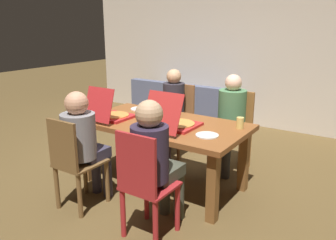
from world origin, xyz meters
TOP-DOWN VIEW (x-y plane):
  - ground_plane at (0.00, 0.00)m, footprint 20.00×20.00m
  - back_wall at (0.00, 2.90)m, footprint 7.01×0.12m
  - dining_table at (0.00, 0.00)m, footprint 1.83×0.98m
  - chair_0 at (0.44, 0.95)m, footprint 0.44×0.39m
  - person_0 at (0.44, 0.80)m, footprint 0.34×0.52m
  - chair_1 at (-0.42, -0.91)m, footprint 0.38×0.44m
  - person_1 at (-0.42, -0.77)m, footprint 0.33×0.49m
  - chair_2 at (-0.42, 0.97)m, footprint 0.44×0.41m
  - person_2 at (-0.42, 0.83)m, footprint 0.29×0.47m
  - chair_3 at (0.44, -0.93)m, footprint 0.41×0.40m
  - person_3 at (0.44, -0.78)m, footprint 0.32×0.55m
  - pizza_box_0 at (0.22, -0.10)m, footprint 0.41×0.57m
  - pizza_box_1 at (-0.55, -0.21)m, footprint 0.37×0.48m
  - plate_0 at (0.62, -0.15)m, footprint 0.22×0.22m
  - plate_1 at (-0.56, 0.31)m, footprint 0.24×0.24m
  - drinking_glass_0 at (-0.05, 0.17)m, footprint 0.06×0.06m
  - drinking_glass_1 at (-0.16, 0.15)m, footprint 0.08×0.08m
  - drinking_glass_2 at (0.79, 0.25)m, footprint 0.08×0.08m
  - drinking_glass_3 at (0.03, -0.41)m, footprint 0.07×0.07m
  - couch at (-1.12, 2.28)m, footprint 1.79×0.82m

SIDE VIEW (x-z plane):
  - ground_plane at x=0.00m, z-range 0.00..0.00m
  - couch at x=-1.12m, z-range -0.11..0.67m
  - chair_1 at x=-0.42m, z-range 0.02..0.96m
  - chair_3 at x=0.44m, z-range 0.02..0.99m
  - chair_2 at x=-0.42m, z-range 0.03..1.00m
  - chair_0 at x=0.44m, z-range 0.06..1.04m
  - dining_table at x=0.00m, z-range 0.27..1.02m
  - person_2 at x=-0.42m, z-range 0.10..1.29m
  - person_1 at x=-0.42m, z-range 0.11..1.29m
  - person_0 at x=0.44m, z-range 0.11..1.31m
  - person_3 at x=0.44m, z-range 0.11..1.31m
  - plate_0 at x=0.62m, z-range 0.75..0.76m
  - plate_1 at x=-0.56m, z-range 0.75..0.76m
  - pizza_box_1 at x=-0.55m, z-range 0.61..0.99m
  - pizza_box_0 at x=0.22m, z-range 0.60..1.00m
  - drinking_glass_0 at x=-0.05m, z-range 0.75..0.86m
  - drinking_glass_2 at x=0.79m, z-range 0.75..0.86m
  - drinking_glass_3 at x=0.03m, z-range 0.75..0.87m
  - drinking_glass_1 at x=-0.16m, z-range 0.75..0.88m
  - back_wall at x=0.00m, z-range 0.00..2.94m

